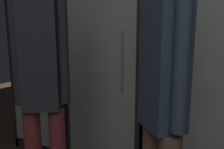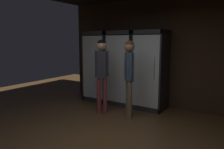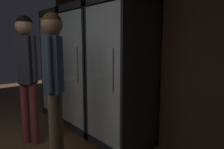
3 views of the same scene
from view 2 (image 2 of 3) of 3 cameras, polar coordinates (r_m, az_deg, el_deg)
The scene contains 6 objects.
wall_back at distance 5.71m, azimuth 14.92°, elevation 5.41°, with size 6.00×0.06×2.80m, color #382619.
cooler_far_left at distance 6.34m, azimuth -3.06°, elevation 2.01°, with size 0.76×0.68×1.96m.
cooler_left at distance 5.91m, azimuth 3.17°, elevation 1.52°, with size 0.76×0.68×1.96m.
cooler_center at distance 5.56m, azimuth 10.24°, elevation 0.89°, with size 0.76×0.68×1.96m.
shopper_near at distance 5.06m, azimuth -2.68°, elevation 2.13°, with size 0.28×0.23×1.74m.
shopper_far at distance 4.76m, azimuth 4.51°, elevation 1.29°, with size 0.25×0.25×1.71m.
Camera 2 is at (1.78, -2.39, 1.70)m, focal length 35.08 mm.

